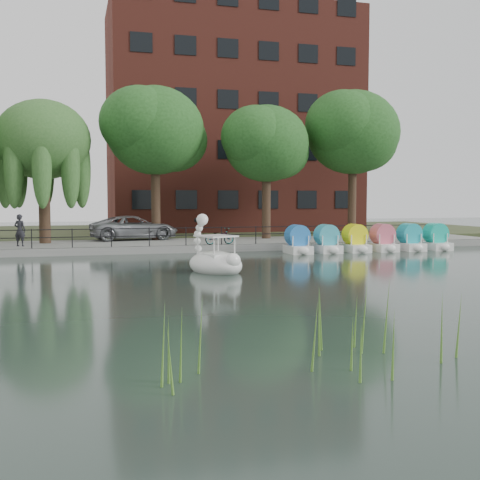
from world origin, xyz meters
name	(u,v)px	position (x,y,z in m)	size (l,w,h in m)	color
ground_plane	(258,287)	(0.00, 0.00, 0.00)	(120.00, 120.00, 0.00)	#31413A
promenade	(178,245)	(0.00, 16.00, 0.20)	(40.00, 6.00, 0.40)	gray
kerb	(187,249)	(0.00, 13.05, 0.20)	(40.00, 0.25, 0.40)	gray
land_strip	(149,232)	(0.00, 30.00, 0.18)	(60.00, 22.00, 0.36)	#47512D
railing	(186,232)	(0.00, 13.25, 1.15)	(32.00, 0.05, 1.00)	black
apartment_building	(232,122)	(7.00, 29.97, 9.36)	(20.00, 10.07, 18.00)	#4C1E16
willow_mid	(43,140)	(-7.50, 17.00, 6.25)	(5.32, 5.32, 8.15)	#473323
broadleaf_center	(155,131)	(-1.00, 18.00, 7.06)	(6.00, 6.00, 9.25)	#473323
broadleaf_right	(266,144)	(6.00, 17.50, 6.39)	(5.40, 5.40, 8.32)	#473323
broadleaf_far	(353,133)	(12.50, 18.50, 7.40)	(6.30, 6.30, 9.71)	#473323
minivan	(134,226)	(-2.29, 18.40, 1.26)	(6.15, 2.83, 1.71)	gray
bicycle	(219,235)	(1.91, 13.34, 0.90)	(1.72, 0.60, 1.00)	gray
pedestrian	(20,228)	(-8.69, 14.91, 1.39)	(0.71, 0.48, 1.98)	black
swan_boat	(215,259)	(-0.46, 4.37, 0.51)	(2.66, 3.21, 2.33)	white
pedal_boat_row	(369,241)	(9.94, 11.10, 0.61)	(9.65, 1.70, 1.40)	white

